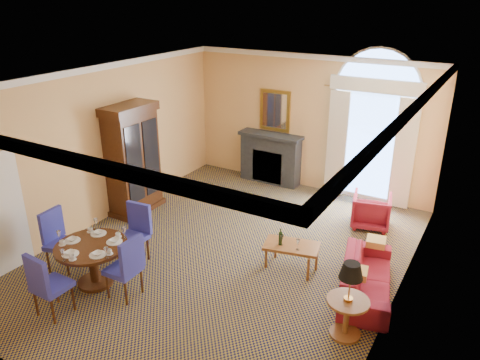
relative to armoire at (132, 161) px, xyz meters
The scene contains 12 objects.
ground 3.01m from the armoire, 12.50° to the right, with size 7.50×7.50×0.00m, color #13153E.
room_envelope 3.02m from the armoire, ahead, with size 6.04×7.52×3.45m.
armoire is the anchor object (origin of this frame).
dining_table 2.89m from the armoire, 61.76° to the right, with size 1.16×1.16×0.93m.
dining_chair_north 2.17m from the armoire, 47.43° to the right, with size 0.50×0.52×1.07m.
dining_chair_south 3.75m from the armoire, 67.84° to the right, with size 0.49×0.51×1.07m.
dining_chair_east 3.29m from the armoire, 49.75° to the right, with size 0.50×0.49×1.07m.
dining_chair_west 2.51m from the armoire, 79.94° to the right, with size 0.58×0.58×1.07m.
sofa 5.36m from the armoire, ahead, with size 1.92×0.75×0.56m, color maroon.
armchair 5.10m from the armoire, 21.38° to the left, with size 0.74×0.76×0.69m, color maroon.
coffee_table 4.03m from the armoire, ahead, with size 1.03×0.72×0.78m.
side_table 5.57m from the armoire, 16.79° to the right, with size 0.59×0.59×1.15m.
Camera 1 is at (3.99, -6.32, 4.55)m, focal length 35.00 mm.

